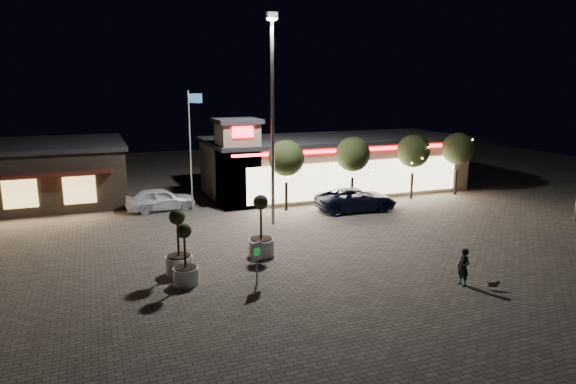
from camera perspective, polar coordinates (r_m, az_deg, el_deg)
name	(u,v)px	position (r m, az deg, el deg)	size (l,w,h in m)	color
ground	(290,272)	(23.72, 0.21, -8.92)	(90.00, 90.00, 0.00)	#6C6357
retail_building	(329,163)	(40.94, 4.63, 3.19)	(20.40, 8.40, 6.10)	gray
restaurant_building	(4,174)	(41.55, -29.01, 1.77)	(16.40, 11.00, 4.30)	#382D23
floodlight_pole	(272,108)	(30.38, -1.74, 9.28)	(0.60, 0.40, 12.38)	gray
flagpole	(191,141)	(34.40, -10.68, 5.60)	(0.95, 0.10, 8.00)	white
string_tree_a	(286,158)	(34.21, -0.20, 3.77)	(2.42, 2.42, 4.79)	#332319
string_tree_b	(353,155)	(36.27, 7.23, 4.15)	(2.42, 2.42, 4.79)	#332319
string_tree_c	(413,151)	(38.86, 13.76, 4.43)	(2.42, 2.42, 4.79)	#332319
string_tree_d	(458,149)	(41.26, 18.36, 4.58)	(2.42, 2.42, 4.79)	#332319
pickup_truck	(356,199)	(34.95, 7.60, -0.82)	(2.55, 5.52, 1.53)	black
white_sedan	(161,199)	(35.73, -13.95, -0.77)	(1.84, 4.58, 1.56)	white
pedestrian	(464,267)	(23.22, 18.92, -7.92)	(0.59, 0.39, 1.63)	black
dog	(494,283)	(23.40, 21.93, -9.41)	(0.51, 0.33, 0.28)	#59514C
planter_left	(179,254)	(23.78, -12.04, -6.75)	(1.23, 1.23, 3.02)	white
planter_mid	(185,266)	(22.56, -11.32, -8.02)	(1.10, 1.10, 2.70)	white
planter_right	(261,237)	(25.67, -3.01, -5.01)	(1.27, 1.27, 3.11)	white
valet_sign	(256,255)	(21.97, -3.52, -7.01)	(0.59, 0.30, 1.89)	gray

